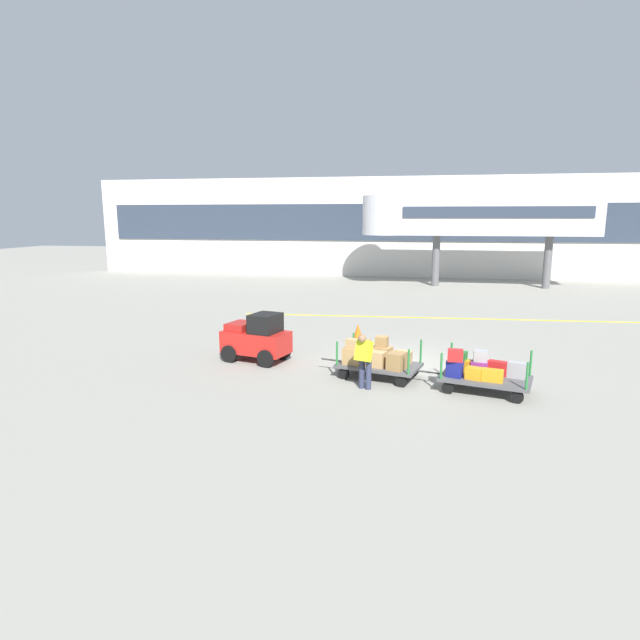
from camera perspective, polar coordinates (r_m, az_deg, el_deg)
ground_plane at (r=16.97m, az=8.96°, el=-4.76°), size 120.00×120.00×0.00m
apron_lead_line at (r=25.13m, az=16.08°, el=0.14°), size 21.18×1.64×0.01m
terminal_building at (r=42.31m, az=10.39°, el=9.89°), size 52.25×2.51×7.62m
jet_bridge at (r=36.43m, az=15.68°, el=10.81°), size 15.01×3.00×6.01m
baggage_tug at (r=17.10m, az=-6.87°, el=-1.98°), size 2.31×1.67×1.58m
baggage_cart_lead at (r=15.41m, az=6.23°, el=-4.14°), size 3.09×1.93×1.15m
baggage_cart_middle at (r=14.80m, az=17.13°, el=-5.38°), size 3.09×1.93×1.15m
baggage_handler at (r=14.20m, az=4.82°, el=-4.19°), size 0.52×0.53×1.56m
safety_cone_near at (r=20.35m, az=4.14°, el=-1.19°), size 0.36×0.36×0.55m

